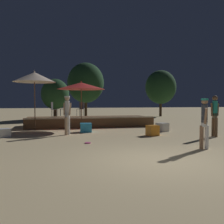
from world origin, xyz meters
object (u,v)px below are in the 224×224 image
at_px(patio_umbrella_0, 81,86).
at_px(cube_seat_2, 152,130).
at_px(cube_seat_0, 3,133).
at_px(cube_seat_3, 162,127).
at_px(cube_seat_1, 86,128).
at_px(bistro_chair_0, 64,108).
at_px(person_2, 67,112).
at_px(background_tree_2, 161,87).
at_px(person_3, 204,121).
at_px(background_tree_0, 55,94).
at_px(frisbee_disc, 88,143).
at_px(patio_umbrella_1, 34,77).
at_px(background_tree_1, 86,83).
at_px(bistro_chair_1, 81,108).
at_px(bistro_chair_2, 53,108).
at_px(person_0, 215,114).

xyz_separation_m(patio_umbrella_0, cube_seat_2, (2.88, -3.65, -2.25)).
relative_size(cube_seat_0, cube_seat_3, 1.06).
height_order(cube_seat_1, bistro_chair_0, bistro_chair_0).
xyz_separation_m(person_2, background_tree_2, (10.85, 13.19, 2.10)).
xyz_separation_m(person_3, background_tree_0, (-4.60, 14.61, 1.28)).
bearing_deg(person_3, frisbee_disc, 170.36).
xyz_separation_m(patio_umbrella_1, background_tree_1, (4.23, 10.49, 0.54)).
relative_size(cube_seat_1, bistro_chair_1, 0.69).
bearing_deg(cube_seat_0, person_3, -33.17).
bearing_deg(background_tree_0, patio_umbrella_1, -99.13).
xyz_separation_m(bistro_chair_2, background_tree_2, (11.46, 9.48, 1.97)).
bearing_deg(cube_seat_0, patio_umbrella_0, 34.33).
bearing_deg(bistro_chair_0, person_2, 4.63).
bearing_deg(bistro_chair_2, cube_seat_1, -133.48).
distance_m(cube_seat_3, background_tree_0, 11.24).
xyz_separation_m(bistro_chair_0, background_tree_1, (2.54, 8.26, 2.26)).
bearing_deg(background_tree_2, bistro_chair_0, -141.52).
bearing_deg(cube_seat_3, background_tree_1, 100.73).
relative_size(person_2, bistro_chair_1, 2.07).
relative_size(person_2, background_tree_1, 0.34).
relative_size(cube_seat_1, bistro_chair_0, 0.69).
distance_m(cube_seat_3, frisbee_disc, 5.30).
relative_size(patio_umbrella_1, cube_seat_3, 4.78).
bearing_deg(person_0, cube_seat_0, 67.73).
distance_m(bistro_chair_1, background_tree_1, 8.96).
height_order(cube_seat_0, person_0, person_0).
distance_m(person_3, bistro_chair_1, 9.55).
height_order(person_2, bistro_chair_0, person_2).
distance_m(person_3, background_tree_0, 15.37).
bearing_deg(person_3, person_2, 151.74).
relative_size(patio_umbrella_0, person_3, 1.64).
distance_m(cube_seat_1, cube_seat_2, 3.52).
bearing_deg(person_3, patio_umbrella_0, 134.27).
bearing_deg(bistro_chair_2, patio_umbrella_0, -111.90).
distance_m(patio_umbrella_0, cube_seat_3, 5.14).
distance_m(cube_seat_3, bistro_chair_2, 6.67).
xyz_separation_m(person_0, background_tree_0, (-6.81, 12.11, 1.19)).
bearing_deg(person_0, cube_seat_3, 19.96).
xyz_separation_m(cube_seat_2, person_3, (0.35, -3.51, 0.71)).
bearing_deg(person_0, background_tree_2, -25.63).
bearing_deg(bistro_chair_1, background_tree_0, 150.71).
bearing_deg(frisbee_disc, bistro_chair_1, 85.51).
bearing_deg(cube_seat_2, bistro_chair_1, 115.93).
xyz_separation_m(cube_seat_3, background_tree_1, (-2.39, 12.62, 3.24)).
bearing_deg(background_tree_0, background_tree_2, 16.21).
relative_size(patio_umbrella_1, bistro_chair_1, 3.65).
distance_m(patio_umbrella_0, person_3, 8.01).
height_order(cube_seat_2, cube_seat_3, cube_seat_2).
bearing_deg(person_3, patio_umbrella_1, 149.28).
height_order(cube_seat_2, bistro_chair_0, bistro_chair_0).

